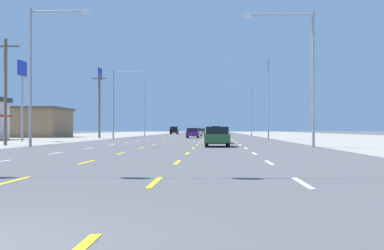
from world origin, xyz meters
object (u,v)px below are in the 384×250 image
at_px(streetlight_right_row_0, 305,67).
at_px(streetlight_right_row_2, 249,106).
at_px(sedan_inner_right_nearest, 217,136).
at_px(sedan_center_turn_farther, 201,131).
at_px(streetlight_left_row_1, 116,99).
at_px(streetlight_left_row_2, 147,105).
at_px(pole_sign_left_row_2, 100,86).
at_px(sedan_center_turn_midfar, 197,132).
at_px(streetlight_right_row_1, 264,92).
at_px(pole_sign_left_row_1, 22,80).
at_px(suv_inner_right_far, 216,130).
at_px(sedan_inner_right_farthest, 216,131).
at_px(sedan_inner_right_near, 217,135).
at_px(streetlight_left_row_0, 37,66).
at_px(sedan_center_turn_mid, 193,133).
at_px(suv_far_left_distant_a, 174,130).

xyz_separation_m(streetlight_right_row_0, streetlight_right_row_2, (0.13, 61.86, -0.13)).
bearing_deg(sedan_inner_right_nearest, sedan_center_turn_farther, 92.23).
bearing_deg(streetlight_left_row_1, streetlight_left_row_2, 89.86).
relative_size(sedan_center_turn_farther, pole_sign_left_row_2, 0.43).
height_order(sedan_center_turn_midfar, sedan_center_turn_farther, same).
bearing_deg(streetlight_right_row_1, streetlight_right_row_0, -90.02).
xyz_separation_m(pole_sign_left_row_2, streetlight_right_row_2, (23.83, 21.00, -2.24)).
distance_m(pole_sign_left_row_1, streetlight_right_row_0, 31.17).
bearing_deg(sedan_center_turn_midfar, suv_inner_right_far, 79.17).
distance_m(sedan_inner_right_farthest, streetlight_right_row_0, 93.14).
distance_m(sedan_center_turn_midfar, streetlight_right_row_2, 11.19).
bearing_deg(sedan_inner_right_near, sedan_center_turn_midfar, 94.08).
relative_size(sedan_inner_right_near, sedan_center_turn_farther, 1.00).
distance_m(sedan_inner_right_near, streetlight_right_row_2, 52.13).
distance_m(pole_sign_left_row_1, pole_sign_left_row_2, 24.64).
bearing_deg(sedan_inner_right_near, streetlight_right_row_1, 73.31).
xyz_separation_m(sedan_inner_right_nearest, streetlight_right_row_2, (6.36, 60.81, 4.83)).
height_order(streetlight_left_row_0, streetlight_left_row_1, streetlight_left_row_0).
xyz_separation_m(sedan_center_turn_farther, pole_sign_left_row_1, (-16.93, -70.13, 5.65)).
height_order(sedan_center_turn_midfar, sedan_inner_right_farthest, same).
distance_m(sedan_center_turn_midfar, suv_inner_right_far, 18.58).
bearing_deg(sedan_center_turn_mid, streetlight_right_row_1, -42.86).
bearing_deg(sedan_center_turn_mid, pole_sign_left_row_1, -125.61).
bearing_deg(sedan_center_turn_farther, streetlight_left_row_2, -111.42).
relative_size(sedan_inner_right_nearest, streetlight_left_row_1, 0.50).
bearing_deg(sedan_inner_right_farthest, streetlight_left_row_0, -98.13).
bearing_deg(streetlight_left_row_1, sedan_inner_right_farthest, 77.88).
distance_m(pole_sign_left_row_1, streetlight_left_row_2, 46.01).
relative_size(suv_far_left_distant_a, streetlight_left_row_0, 0.49).
bearing_deg(pole_sign_left_row_1, suv_far_left_distant_a, 83.00).
distance_m(suv_inner_right_far, streetlight_right_row_2, 17.60).
height_order(sedan_inner_right_near, streetlight_right_row_1, streetlight_right_row_1).
xyz_separation_m(sedan_inner_right_nearest, pole_sign_left_row_1, (-20.26, 15.37, 5.65)).
bearing_deg(sedan_inner_right_near, pole_sign_left_row_2, 119.88).
distance_m(sedan_inner_right_nearest, suv_far_left_distant_a, 95.32).
relative_size(pole_sign_left_row_2, streetlight_right_row_0, 1.08).
relative_size(sedan_center_turn_farther, streetlight_left_row_1, 0.50).
bearing_deg(sedan_center_turn_mid, sedan_inner_right_farthest, 86.07).
bearing_deg(suv_far_left_distant_a, sedan_inner_right_farthest, -15.52).
relative_size(sedan_center_turn_midfar, streetlight_left_row_0, 0.45).
bearing_deg(streetlight_right_row_2, streetlight_left_row_2, 180.00).
height_order(suv_inner_right_far, streetlight_left_row_1, streetlight_left_row_1).
relative_size(sedan_inner_right_near, streetlight_right_row_2, 0.47).
relative_size(sedan_center_turn_farther, streetlight_left_row_2, 0.45).
xyz_separation_m(sedan_inner_right_farthest, streetlight_left_row_0, (-13.26, -92.81, 5.10)).
height_order(streetlight_left_row_0, streetlight_right_row_2, streetlight_left_row_0).
height_order(sedan_inner_right_near, pole_sign_left_row_1, pole_sign_left_row_1).
height_order(sedan_center_turn_mid, sedan_center_turn_midfar, same).
bearing_deg(streetlight_left_row_0, sedan_inner_right_nearest, 4.60).
bearing_deg(sedan_center_turn_mid, sedan_center_turn_farther, 89.86).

